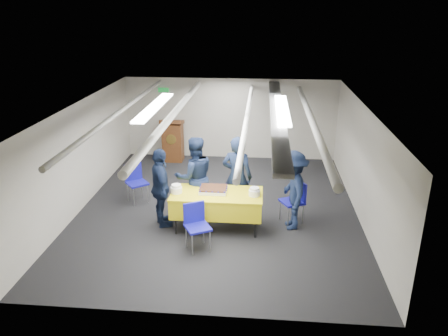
{
  "coord_description": "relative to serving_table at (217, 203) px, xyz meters",
  "views": [
    {
      "loc": [
        0.91,
        -8.63,
        4.27
      ],
      "look_at": [
        0.15,
        -0.2,
        1.05
      ],
      "focal_mm": 35.0,
      "sensor_mm": 36.0,
      "label": 1
    }
  ],
  "objects": [
    {
      "name": "sailor_c",
      "position": [
        -1.12,
        0.04,
        0.26
      ],
      "size": [
        0.74,
        1.04,
        1.63
      ],
      "primitive_type": "imported",
      "rotation": [
        0.0,
        0.0,
        1.97
      ],
      "color": "black",
      "rests_on": "ground"
    },
    {
      "name": "chair_right",
      "position": [
        1.58,
        0.46,
        -0.03
      ],
      "size": [
        0.57,
        0.57,
        0.87
      ],
      "color": "gray",
      "rests_on": "ground"
    },
    {
      "name": "ground",
      "position": [
        -0.06,
        0.86,
        -0.56
      ],
      "size": [
        7.0,
        7.0,
        0.0
      ],
      "primitive_type": "plane",
      "color": "black",
      "rests_on": "ground"
    },
    {
      "name": "sailor_b",
      "position": [
        -0.52,
        0.57,
        0.31
      ],
      "size": [
        1.02,
        0.92,
        1.73
      ],
      "primitive_type": "imported",
      "rotation": [
        0.0,
        0.0,
        3.51
      ],
      "color": "black",
      "rests_on": "ground"
    },
    {
      "name": "sheet_cake",
      "position": [
        -0.07,
        0.07,
        0.26
      ],
      "size": [
        0.55,
        0.43,
        0.09
      ],
      "color": "white",
      "rests_on": "serving_table"
    },
    {
      "name": "serving_table",
      "position": [
        0.0,
        0.0,
        0.0
      ],
      "size": [
        1.79,
        0.86,
        0.77
      ],
      "color": "black",
      "rests_on": "ground"
    },
    {
      "name": "chair_left",
      "position": [
        -1.98,
        1.16,
        -0.03
      ],
      "size": [
        0.59,
        0.59,
        0.87
      ],
      "color": "gray",
      "rests_on": "ground"
    },
    {
      "name": "room_shell",
      "position": [
        0.03,
        1.27,
        1.25
      ],
      "size": [
        6.0,
        7.0,
        2.3
      ],
      "color": "beige",
      "rests_on": "ground"
    },
    {
      "name": "chair_near",
      "position": [
        -0.3,
        -0.76,
        -0.03
      ],
      "size": [
        0.57,
        0.57,
        0.87
      ],
      "color": "gray",
      "rests_on": "ground"
    },
    {
      "name": "sailor_d",
      "position": [
        1.48,
        0.18,
        0.25
      ],
      "size": [
        0.72,
        1.11,
        1.61
      ],
      "primitive_type": "imported",
      "rotation": [
        0.0,
        0.0,
        -1.45
      ],
      "color": "black",
      "rests_on": "ground"
    },
    {
      "name": "sailor_a",
      "position": [
        0.36,
        0.63,
        0.32
      ],
      "size": [
        0.71,
        0.54,
        1.75
      ],
      "primitive_type": "imported",
      "rotation": [
        0.0,
        0.0,
        2.94
      ],
      "color": "black",
      "rests_on": "ground"
    },
    {
      "name": "plate_stack_left",
      "position": [
        -0.79,
        -0.05,
        0.29
      ],
      "size": [
        0.22,
        0.22,
        0.17
      ],
      "color": "white",
      "rests_on": "serving_table"
    },
    {
      "name": "plate_stack_right",
      "position": [
        0.74,
        -0.05,
        0.29
      ],
      "size": [
        0.22,
        0.22,
        0.17
      ],
      "color": "white",
      "rests_on": "serving_table"
    },
    {
      "name": "podium",
      "position": [
        -1.66,
        3.91,
        0.05
      ],
      "size": [
        0.62,
        0.53,
        1.25
      ],
      "color": "brown",
      "rests_on": "ground"
    }
  ]
}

